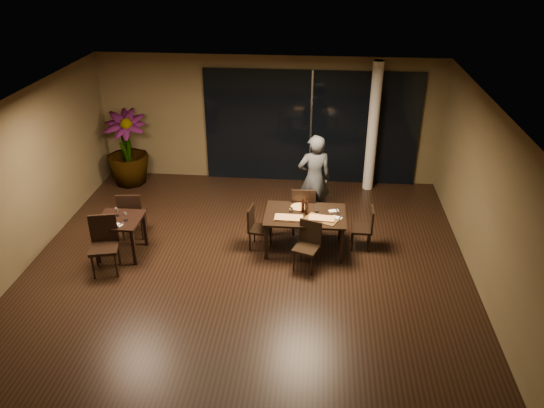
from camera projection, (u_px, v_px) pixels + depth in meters
The scene contains 33 objects.
ground at pixel (247, 269), 9.60m from camera, with size 8.00×8.00×0.00m, color black.
wall_back at pixel (269, 119), 12.50m from camera, with size 8.00×0.10×3.00m, color brown.
wall_front at pixel (190, 372), 5.33m from camera, with size 8.00×0.10×3.00m, color brown.
wall_left at pixel (16, 185), 9.25m from camera, with size 0.10×8.00×3.00m, color brown.
wall_right at pixel (493, 205), 8.58m from camera, with size 0.10×8.00×3.00m, color brown.
ceiling at pixel (243, 107), 8.22m from camera, with size 8.00×8.00×0.04m, color silver.
window_panel at pixel (311, 128), 12.41m from camera, with size 5.00×0.06×2.70m, color black.
column at pixel (373, 128), 11.95m from camera, with size 0.24×0.24×3.00m, color silver.
main_table at pixel (305, 218), 9.92m from camera, with size 1.50×1.00×0.75m.
side_table at pixel (120, 225), 9.78m from camera, with size 0.80×0.80×0.75m.
chair_main_far at pixel (303, 208), 10.50m from camera, with size 0.48×0.48×1.02m.
chair_main_near at pixel (308, 243), 9.46m from camera, with size 0.53×0.53×0.89m.
chair_main_left at pixel (256, 225), 10.06m from camera, with size 0.45×0.45×0.85m.
chair_main_right at pixel (366, 226), 10.04m from camera, with size 0.40×0.40×0.85m.
chair_side_far at pixel (132, 213), 10.33m from camera, with size 0.52×0.52×1.00m.
chair_side_near at pixel (104, 241), 9.35m from camera, with size 0.58×0.58×1.04m.
diner at pixel (314, 179), 10.83m from camera, with size 0.64×0.43×1.88m, color #313437.
potted_plant at pixel (127, 149), 12.48m from camera, with size 0.97×0.97×1.78m, color #1E4517.
pizza_board_left at pixel (289, 219), 9.71m from camera, with size 0.54×0.27×0.01m, color #472C17.
pizza_board_right at pixel (322, 219), 9.69m from camera, with size 0.58×0.29×0.01m, color #4F3419.
oblong_pizza_left at pixel (289, 218), 9.71m from camera, with size 0.49×0.23×0.02m, color maroon, non-canonical shape.
oblong_pizza_right at pixel (322, 218), 9.69m from camera, with size 0.45×0.21×0.02m, color maroon, non-canonical shape.
round_pizza at pixel (299, 207), 10.11m from camera, with size 0.32×0.32×0.01m, color #B23213.
bottle_a at pixel (303, 206), 9.88m from camera, with size 0.06×0.06×0.28m, color black, non-canonical shape.
bottle_b at pixel (306, 207), 9.82m from camera, with size 0.06×0.06×0.28m, color black, non-canonical shape.
bottle_c at pixel (306, 204), 9.90m from camera, with size 0.07×0.07×0.31m, color black, non-canonical shape.
tumbler_left at pixel (291, 210), 9.95m from camera, with size 0.07×0.07×0.08m, color white.
tumbler_right at pixel (317, 210), 9.94m from camera, with size 0.07×0.07×0.08m, color white.
napkin_near at pixel (337, 218), 9.75m from camera, with size 0.18×0.10×0.01m, color white.
napkin_far at pixel (334, 211), 9.98m from camera, with size 0.18×0.10×0.01m, color white.
wine_glass_a at pixel (117, 212), 9.78m from camera, with size 0.08×0.08×0.17m, color white, non-canonical shape.
wine_glass_b at pixel (125, 216), 9.63m from camera, with size 0.08×0.08×0.17m, color white, non-canonical shape.
side_napkin at pixel (117, 225), 9.51m from camera, with size 0.18×0.11×0.01m, color silver.
Camera 1 is at (1.19, -7.92, 5.45)m, focal length 35.00 mm.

